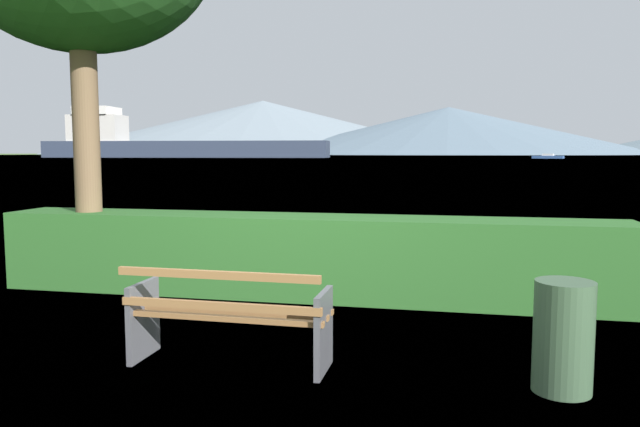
{
  "coord_description": "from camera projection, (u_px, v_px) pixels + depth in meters",
  "views": [
    {
      "loc": [
        1.8,
        -4.81,
        1.81
      ],
      "look_at": [
        0.0,
        3.66,
        0.94
      ],
      "focal_mm": 34.24,
      "sensor_mm": 36.0,
      "label": 1
    }
  ],
  "objects": [
    {
      "name": "ground_plane",
      "position": [
        232.0,
        363.0,
        5.24
      ],
      "size": [
        1400.0,
        1400.0,
        0.0
      ],
      "primitive_type": "plane",
      "color": "#4C6B33"
    },
    {
      "name": "water_surface",
      "position": [
        446.0,
        156.0,
        305.16
      ],
      "size": [
        620.0,
        620.0,
        0.0
      ],
      "primitive_type": "plane",
      "color": "slate",
      "rests_on": "ground_plane"
    },
    {
      "name": "park_bench",
      "position": [
        228.0,
        317.0,
        5.14
      ],
      "size": [
        1.72,
        0.59,
        0.87
      ],
      "color": "olive",
      "rests_on": "ground_plane"
    },
    {
      "name": "hedge_row",
      "position": [
        302.0,
        256.0,
        7.67
      ],
      "size": [
        7.87,
        0.86,
        1.01
      ],
      "primitive_type": "cube",
      "color": "#285B23",
      "rests_on": "ground_plane"
    },
    {
      "name": "trash_bin",
      "position": [
        563.0,
        337.0,
        4.59
      ],
      "size": [
        0.44,
        0.44,
        0.85
      ],
      "primitive_type": "cylinder",
      "color": "#385138",
      "rests_on": "ground_plane"
    },
    {
      "name": "cargo_ship_large",
      "position": [
        164.0,
        143.0,
        208.08
      ],
      "size": [
        98.4,
        20.44,
        17.31
      ],
      "color": "#2D384C",
      "rests_on": "water_surface"
    },
    {
      "name": "sailboat_mid",
      "position": [
        548.0,
        157.0,
        175.17
      ],
      "size": [
        8.9,
        5.35,
        1.38
      ],
      "color": "#335693",
      "rests_on": "water_surface"
    },
    {
      "name": "tender_far",
      "position": [
        80.0,
        155.0,
        235.66
      ],
      "size": [
        6.79,
        6.72,
        1.98
      ],
      "color": "gold",
      "rests_on": "water_surface"
    },
    {
      "name": "distant_hills",
      "position": [
        477.0,
        127.0,
        548.02
      ],
      "size": [
        920.54,
        493.37,
        54.67
      ],
      "color": "gray",
      "rests_on": "ground_plane"
    }
  ]
}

